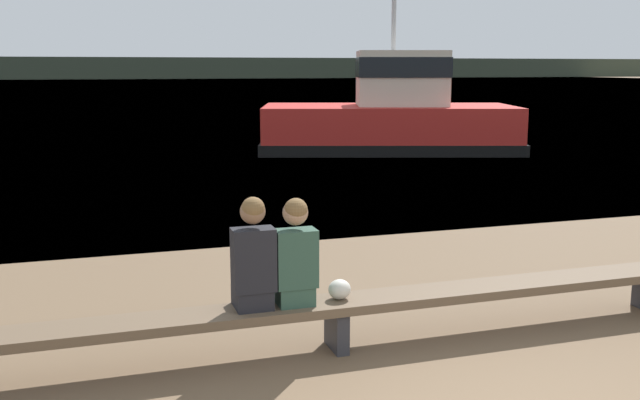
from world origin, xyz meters
The scene contains 7 objects.
water_surface centered at (0.00, 126.62, 0.00)m, with size 240.00×240.00×0.00m, color #386084.
far_shoreline centered at (0.00, 161.74, 2.31)m, with size 600.00×12.00×4.62m, color #384233.
bench_main centered at (-0.55, 2.57, 0.39)m, with size 7.65×0.45×0.47m.
person_left centered at (-1.32, 2.56, 0.93)m, with size 0.37×0.37×1.01m.
person_right centered at (-0.95, 2.56, 0.92)m, with size 0.37×0.37×0.98m.
shopping_bag centered at (-0.52, 2.59, 0.56)m, with size 0.21×0.19×0.19m.
tugboat_red centered at (6.23, 17.12, 0.96)m, with size 8.55×5.84×6.04m.
Camera 1 is at (-2.59, -3.30, 2.56)m, focal length 40.00 mm.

